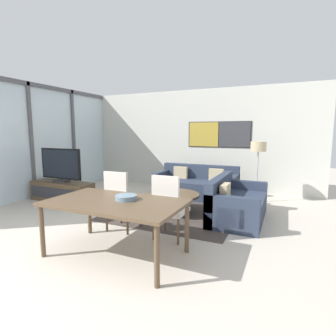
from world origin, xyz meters
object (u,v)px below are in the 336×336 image
coffee_table (173,198)px  floor_lamp (258,151)px  tv_console (62,191)px  dining_chair_centre (169,205)px  sofa_main (197,186)px  dining_chair_left (120,199)px  television (61,165)px  sofa_side (234,205)px  dining_table (115,206)px  fruit_bowl (126,197)px

coffee_table → floor_lamp: size_ratio=0.74×
floor_lamp → tv_console: bearing=-157.2°
dining_chair_centre → floor_lamp: size_ratio=0.71×
tv_console → coffee_table: tv_console is taller
sofa_main → dining_chair_left: bearing=-98.7°
television → dining_chair_left: television is taller
sofa_side → dining_chair_centre: size_ratio=1.64×
dining_chair_left → sofa_side: bearing=41.2°
sofa_side → dining_chair_left: (-1.59, -1.39, 0.27)m
sofa_side → coffee_table: 1.19m
tv_console → dining_chair_left: bearing=-23.1°
sofa_side → dining_table: sofa_side is taller
television → fruit_bowl: size_ratio=4.06×
tv_console → sofa_main: bearing=32.0°
television → coffee_table: bearing=4.6°
sofa_main → floor_lamp: size_ratio=1.42×
television → floor_lamp: (4.18, 1.76, 0.34)m
floor_lamp → television: bearing=-157.2°
tv_console → coffee_table: 2.76m
sofa_main → dining_chair_centre: size_ratio=2.00×
television → coffee_table: size_ratio=1.12×
dining_table → fruit_bowl: 0.18m
dining_table → tv_console: bearing=147.9°
tv_console → dining_chair_centre: size_ratio=1.57×
television → dining_table: size_ratio=0.65×
dining_chair_centre → dining_chair_left: bearing=179.3°
coffee_table → dining_table: bearing=-89.4°
sofa_side → coffee_table: sofa_side is taller
sofa_side → dining_chair_centre: bearing=152.8°
sofa_main → fruit_bowl: fruit_bowl is taller
fruit_bowl → floor_lamp: floor_lamp is taller
coffee_table → dining_chair_centre: bearing=-69.7°
dining_table → dining_chair_left: (-0.44, 0.74, -0.13)m
tv_console → sofa_side: 3.95m
coffee_table → dining_chair_centre: size_ratio=1.05×
sofa_main → fruit_bowl: (0.12, -3.34, 0.50)m
tv_console → dining_chair_centre: 3.38m
dining_chair_centre → floor_lamp: bearing=70.6°
dining_table → fruit_bowl: bearing=50.4°
dining_table → floor_lamp: floor_lamp is taller
dining_table → dining_chair_centre: size_ratio=1.79×
sofa_side → television: bearing=95.7°
dining_chair_centre → floor_lamp: floor_lamp is taller
fruit_bowl → floor_lamp: (1.32, 3.38, 0.42)m
sofa_main → dining_table: bearing=-89.7°
dining_chair_left → sofa_main: bearing=81.3°
sofa_main → sofa_side: 1.77m
coffee_table → dining_table: dining_table is taller
sofa_side → dining_table: size_ratio=0.91×
coffee_table → dining_chair_left: bearing=-108.8°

